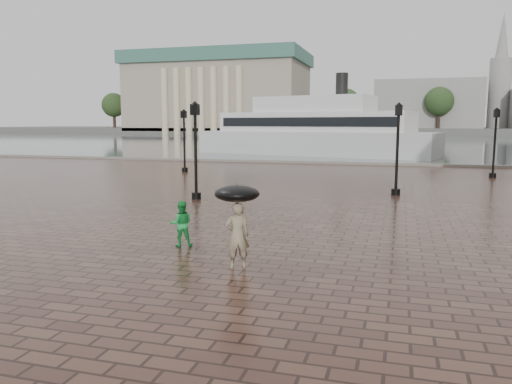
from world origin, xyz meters
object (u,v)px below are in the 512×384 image
at_px(street_lamps, 318,144).
at_px(adult_pedestrian, 237,235).
at_px(ferry_near, 314,131).
at_px(child_pedestrian, 181,224).

height_order(street_lamps, adult_pedestrian, street_lamps).
bearing_deg(adult_pedestrian, ferry_near, -107.21).
height_order(street_lamps, ferry_near, ferry_near).
height_order(adult_pedestrian, child_pedestrian, adult_pedestrian).
distance_m(street_lamps, adult_pedestrian, 17.77).
bearing_deg(adult_pedestrian, child_pedestrian, -60.37).
bearing_deg(street_lamps, adult_pedestrian, -87.05).
xyz_separation_m(street_lamps, adult_pedestrian, (0.91, -17.68, -1.51)).
relative_size(adult_pedestrian, child_pedestrian, 1.23).
distance_m(street_lamps, child_pedestrian, 16.20).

